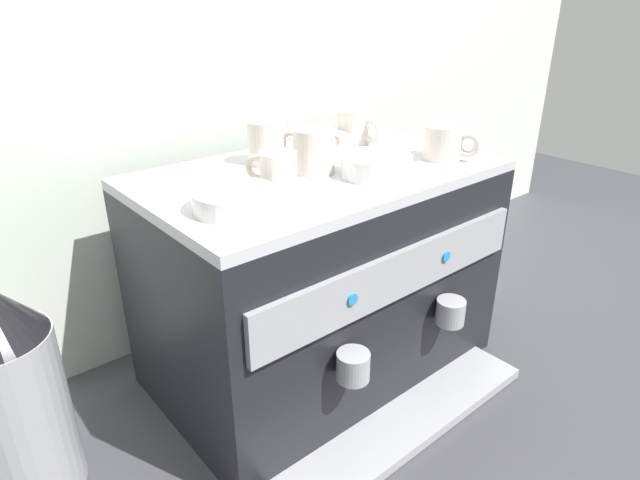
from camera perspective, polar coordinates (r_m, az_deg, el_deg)
The scene contains 13 objects.
ground_plane at distance 1.23m, azimuth 0.00°, elevation -12.82°, with size 4.00×4.00×0.00m, color #38383D.
tiled_backsplash_wall at distance 1.26m, azimuth -9.77°, elevation 14.36°, with size 2.80×0.03×1.07m, color silver.
espresso_machine at distance 1.11m, azimuth 0.15°, elevation -3.75°, with size 0.68×0.52×0.45m.
ceramic_cup_0 at distance 1.11m, azimuth 13.06°, elevation 10.04°, with size 0.08×0.11×0.07m.
ceramic_cup_1 at distance 0.91m, azimuth -4.66°, elevation 7.35°, with size 0.06×0.09×0.06m.
ceramic_cup_2 at distance 1.21m, azimuth 3.98°, elevation 11.89°, with size 0.08×0.12×0.07m.
ceramic_cup_3 at distance 1.00m, azimuth -0.46°, elevation 9.49°, with size 0.12×0.08×0.08m.
ceramic_cup_4 at distance 1.05m, azimuth -5.37°, elevation 10.24°, with size 0.08×0.11×0.08m.
ceramic_bowl_0 at distance 0.98m, azimuth 5.98°, elevation 7.81°, with size 0.13×0.13×0.04m.
ceramic_bowl_1 at distance 0.83m, azimuth -9.04°, elevation 4.17°, with size 0.13×0.13×0.03m.
ceramic_bowl_2 at distance 1.13m, azimuth -0.06°, elevation 10.10°, with size 0.12×0.12×0.04m.
coffee_grinder at distance 0.98m, azimuth -30.11°, elevation -13.94°, with size 0.16×0.16×0.39m.
milk_pitcher at distance 1.50m, azimuth 13.59°, elevation -3.23°, with size 0.10×0.10×0.13m, color #B7B7BC.
Camera 1 is at (-0.63, -0.75, 0.75)m, focal length 30.16 mm.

